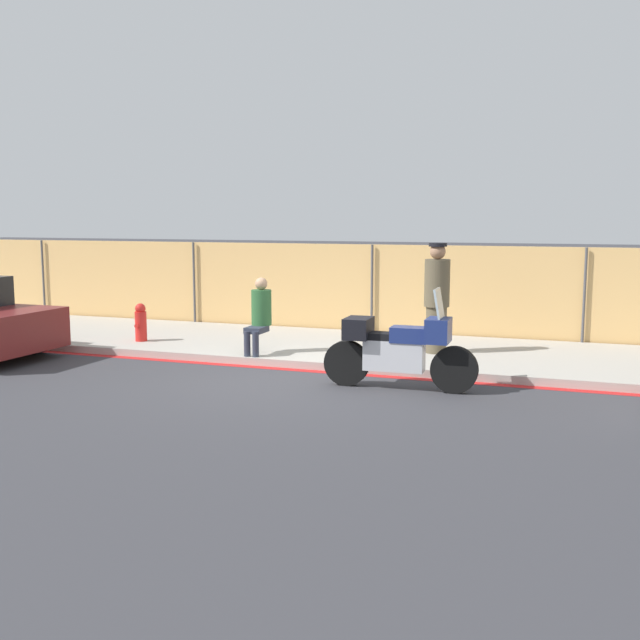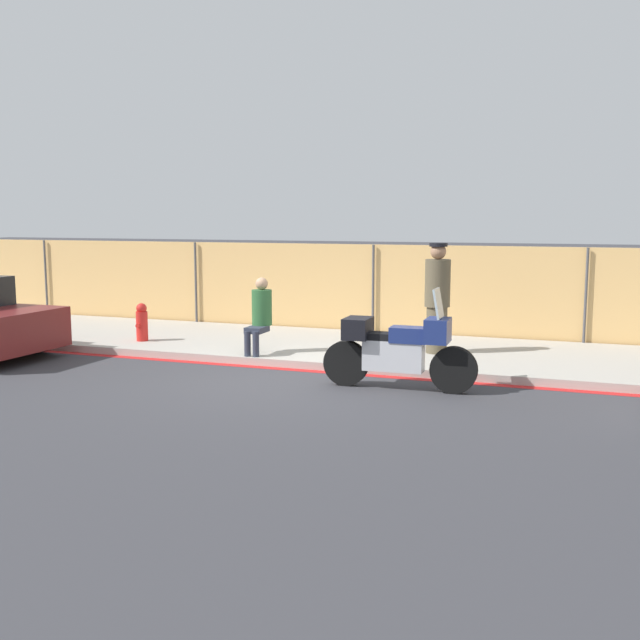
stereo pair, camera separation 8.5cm
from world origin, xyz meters
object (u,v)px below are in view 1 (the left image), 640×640
Objects in this scene: person_seated_on_curb at (260,311)px; fire_hydrant at (141,322)px; motorcycle at (398,348)px; officer_standing at (437,297)px.

person_seated_on_curb is 2.67m from fire_hydrant.
motorcycle reaches higher than person_seated_on_curb.
motorcycle is 3.03m from person_seated_on_curb.
person_seated_on_curb reaches higher than fire_hydrant.
fire_hydrant is at bearing -173.19° from officer_standing.
officer_standing reaches higher than person_seated_on_curb.
fire_hydrant is at bearing 171.56° from person_seated_on_curb.
officer_standing is 1.45× the size of person_seated_on_curb.
officer_standing is at bearing 6.81° from fire_hydrant.
fire_hydrant is at bearing 160.98° from motorcycle.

